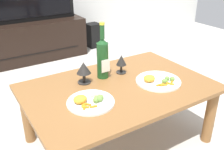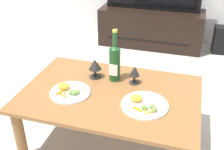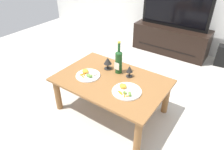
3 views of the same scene
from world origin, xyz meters
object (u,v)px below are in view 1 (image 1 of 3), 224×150
wine_bottle (103,57)px  goblet_left (84,69)px  dinner_plate_right (158,80)px  floor_speaker (93,35)px  goblet_right (121,61)px  tv_stand (32,41)px  dinner_plate_left (90,101)px  dining_table (119,95)px

wine_bottle → goblet_left: wine_bottle is taller
dinner_plate_right → floor_speaker: bearing=73.6°
dinner_plate_right → wine_bottle: bearing=135.7°
goblet_right → dinner_plate_right: size_ratio=0.45×
floor_speaker → wine_bottle: 1.96m
floor_speaker → wine_bottle: wine_bottle is taller
dinner_plate_right → tv_stand: bearing=98.1°
floor_speaker → goblet_left: (-0.99, -1.73, 0.36)m
goblet_right → dinner_plate_right: bearing=-64.4°
dinner_plate_left → tv_stand: bearing=83.5°
floor_speaker → goblet_right: size_ratio=2.47×
goblet_right → dining_table: bearing=-128.1°
dinner_plate_left → dinner_plate_right: (0.50, -0.00, -0.00)m
dinner_plate_left → dinner_plate_right: same height
goblet_right → dinner_plate_left: size_ratio=0.49×
dining_table → goblet_left: bearing=135.3°
goblet_right → dinner_plate_left: goblet_right is taller
floor_speaker → wine_bottle: size_ratio=0.87×
dining_table → wine_bottle: 0.27m
tv_stand → goblet_right: size_ratio=9.56×
goblet_left → tv_stand: bearing=85.6°
tv_stand → dinner_plate_right: dinner_plate_right is taller
wine_bottle → goblet_right: wine_bottle is taller
dining_table → goblet_right: goblet_right is taller
dinner_plate_left → dinner_plate_right: size_ratio=0.92×
dining_table → floor_speaker: dining_table is taller
dining_table → dinner_plate_right: bearing=-19.9°
dining_table → goblet_right: bearing=51.9°
wine_bottle → goblet_left: (-0.15, -0.01, -0.05)m
dining_table → dinner_plate_right: size_ratio=3.99×
tv_stand → dinner_plate_left: 1.99m
goblet_left → dinner_plate_right: goblet_left is taller
goblet_left → floor_speaker: bearing=60.1°
tv_stand → floor_speaker: size_ratio=3.87×
dinner_plate_right → goblet_left: bearing=148.5°
floor_speaker → dining_table: bearing=-118.4°
wine_bottle → dinner_plate_left: bearing=-132.3°
tv_stand → dinner_plate_right: (0.28, -1.96, 0.21)m
wine_bottle → goblet_right: bearing=-2.9°
dining_table → goblet_right: size_ratio=8.80×
dining_table → dinner_plate_right: 0.28m
wine_bottle → floor_speaker: bearing=63.7°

